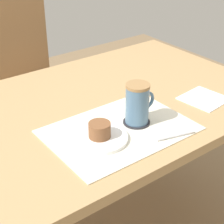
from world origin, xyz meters
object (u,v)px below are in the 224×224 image
wooden_chair (31,80)px  pastry_plate (100,138)px  pastry (100,130)px  dining_table (95,122)px  coffee_mug (138,103)px

wooden_chair → pastry_plate: (-0.24, -1.00, 0.23)m
wooden_chair → pastry: bearing=69.7°
dining_table → pastry: size_ratio=19.48×
dining_table → pastry: (-0.12, -0.20, 0.11)m
dining_table → pastry_plate: (-0.12, -0.20, 0.08)m
wooden_chair → pastry_plate: 1.05m
dining_table → coffee_mug: 0.24m
dining_table → coffee_mug: size_ratio=9.84×
wooden_chair → pastry: size_ratio=13.65×
dining_table → coffee_mug: bearing=-78.9°
dining_table → coffee_mug: coffee_mug is taller
dining_table → wooden_chair: 0.82m
pastry_plate → pastry: pastry is taller
dining_table → pastry: pastry is taller
dining_table → wooden_chair: (0.12, 0.80, -0.15)m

